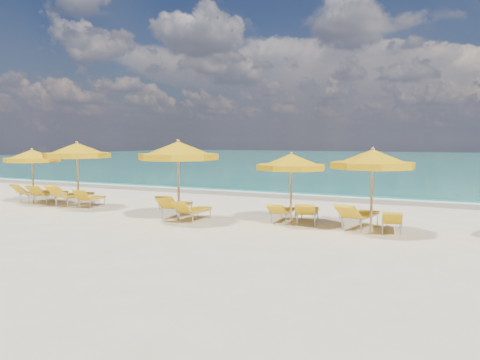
% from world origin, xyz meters
% --- Properties ---
extents(ground_plane, '(120.00, 120.00, 0.00)m').
position_xyz_m(ground_plane, '(0.00, 0.00, 0.00)').
color(ground_plane, beige).
extents(ocean, '(120.00, 80.00, 0.30)m').
position_xyz_m(ocean, '(0.00, 48.00, 0.00)').
color(ocean, '#157768').
rests_on(ocean, ground).
extents(wet_sand_band, '(120.00, 2.60, 0.01)m').
position_xyz_m(wet_sand_band, '(0.00, 7.40, 0.00)').
color(wet_sand_band, tan).
rests_on(wet_sand_band, ground).
extents(foam_line, '(120.00, 1.20, 0.03)m').
position_xyz_m(foam_line, '(0.00, 8.20, 0.00)').
color(foam_line, white).
rests_on(foam_line, ground).
extents(whitecap_near, '(14.00, 0.36, 0.05)m').
position_xyz_m(whitecap_near, '(-6.00, 17.00, 0.00)').
color(whitecap_near, white).
rests_on(whitecap_near, ground).
extents(whitecap_far, '(18.00, 0.30, 0.05)m').
position_xyz_m(whitecap_far, '(8.00, 24.00, 0.00)').
color(whitecap_far, white).
rests_on(whitecap_far, ground).
extents(umbrella_1, '(2.50, 2.50, 2.27)m').
position_xyz_m(umbrella_1, '(-8.88, 0.34, 1.93)').
color(umbrella_1, tan).
rests_on(umbrella_1, ground).
extents(umbrella_2, '(2.93, 2.93, 2.56)m').
position_xyz_m(umbrella_2, '(-6.37, 0.29, 2.18)').
color(umbrella_2, tan).
rests_on(umbrella_2, ground).
extents(umbrella_3, '(3.35, 3.35, 2.62)m').
position_xyz_m(umbrella_3, '(-1.21, -0.57, 2.24)').
color(umbrella_3, tan).
rests_on(umbrella_3, ground).
extents(umbrella_4, '(2.53, 2.53, 2.24)m').
position_xyz_m(umbrella_4, '(2.24, 0.50, 1.91)').
color(umbrella_4, tan).
rests_on(umbrella_4, ground).
extents(umbrella_5, '(3.08, 3.08, 2.40)m').
position_xyz_m(umbrella_5, '(4.75, 0.21, 2.05)').
color(umbrella_5, tan).
rests_on(umbrella_5, ground).
extents(lounger_1_left, '(0.78, 1.87, 0.82)m').
position_xyz_m(lounger_1_left, '(-9.29, 0.84, 0.23)').
color(lounger_1_left, '#A5A8AD').
rests_on(lounger_1_left, ground).
extents(lounger_1_right, '(0.85, 1.90, 0.84)m').
position_xyz_m(lounger_1_right, '(-8.40, 0.76, 0.23)').
color(lounger_1_right, '#A5A8AD').
rests_on(lounger_1_right, ground).
extents(lounger_2_left, '(0.69, 1.99, 0.93)m').
position_xyz_m(lounger_2_left, '(-6.91, 0.58, 0.25)').
color(lounger_2_left, '#A5A8AD').
rests_on(lounger_2_left, ground).
extents(lounger_2_right, '(0.81, 1.61, 0.77)m').
position_xyz_m(lounger_2_right, '(-5.98, 0.57, 0.20)').
color(lounger_2_right, '#A5A8AD').
rests_on(lounger_2_right, ground).
extents(lounger_3_left, '(0.93, 1.93, 0.85)m').
position_xyz_m(lounger_3_left, '(-1.69, 0.03, 0.23)').
color(lounger_3_left, '#A5A8AD').
rests_on(lounger_3_left, ground).
extents(lounger_3_right, '(0.59, 1.65, 0.73)m').
position_xyz_m(lounger_3_right, '(-0.74, -0.37, 0.20)').
color(lounger_3_right, '#A5A8AD').
rests_on(lounger_3_right, ground).
extents(lounger_4_left, '(0.63, 1.67, 0.67)m').
position_xyz_m(lounger_4_left, '(1.89, 0.78, 0.20)').
color(lounger_4_left, '#A5A8AD').
rests_on(lounger_4_left, ground).
extents(lounger_4_right, '(0.93, 1.89, 0.74)m').
position_xyz_m(lounger_4_right, '(2.70, 0.81, 0.22)').
color(lounger_4_right, '#A5A8AD').
rests_on(lounger_4_right, ground).
extents(lounger_5_left, '(1.01, 2.01, 0.83)m').
position_xyz_m(lounger_5_left, '(4.35, 0.63, 0.24)').
color(lounger_5_left, '#A5A8AD').
rests_on(lounger_5_left, ground).
extents(lounger_5_right, '(0.77, 1.68, 0.71)m').
position_xyz_m(lounger_5_right, '(5.28, 0.45, 0.20)').
color(lounger_5_right, '#A5A8AD').
rests_on(lounger_5_right, ground).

